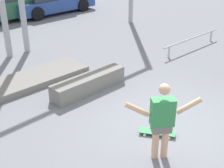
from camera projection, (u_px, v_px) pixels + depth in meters
The scene contains 7 objects.
ground_plane at pixel (169, 127), 6.74m from camera, with size 36.00×36.00×0.00m, color slate.
skateboarder at pixel (162, 119), 5.48m from camera, with size 1.15×0.93×1.52m.
skateboard at pixel (157, 132), 6.45m from camera, with size 0.58×0.74×0.08m.
grind_box at pixel (89, 83), 8.15m from camera, with size 2.19×0.47×0.43m, color slate.
manual_pad at pixel (29, 80), 8.61m from camera, with size 3.42×1.10×0.17m, color slate.
grind_rail at pixel (192, 40), 10.99m from camera, with size 3.13×0.20×0.42m.
parked_car_blue at pixel (50, 0), 15.67m from camera, with size 4.39×2.09×1.27m.
Camera 1 is at (-4.86, -3.08, 3.83)m, focal length 50.00 mm.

